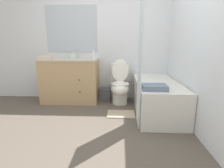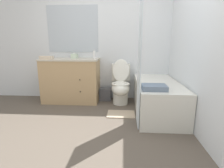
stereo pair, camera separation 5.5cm
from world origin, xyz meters
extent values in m
plane|color=brown|center=(0.00, 0.00, 0.00)|extent=(14.00, 14.00, 0.00)
cube|color=silver|center=(0.00, 1.73, 1.25)|extent=(8.00, 0.05, 2.50)
cube|color=#B2BCC6|center=(-0.72, 1.70, 1.47)|extent=(1.05, 0.01, 0.93)
cube|color=silver|center=(1.31, 0.85, 1.25)|extent=(0.05, 2.71, 2.50)
cube|color=tan|center=(-0.72, 1.43, 0.43)|extent=(1.11, 0.55, 0.85)
cube|color=beige|center=(-0.72, 1.43, 0.87)|extent=(1.13, 0.57, 0.03)
cylinder|color=silver|center=(-0.72, 1.43, 0.83)|extent=(0.32, 0.32, 0.10)
sphere|color=#382D23|center=(-0.47, 1.14, 0.51)|extent=(0.02, 0.02, 0.02)
sphere|color=#382D23|center=(-0.47, 1.14, 0.28)|extent=(0.02, 0.02, 0.02)
cylinder|color=silver|center=(-0.72, 1.63, 0.90)|extent=(0.04, 0.04, 0.04)
cylinder|color=silver|center=(-0.72, 1.58, 0.96)|extent=(0.02, 0.11, 0.09)
cylinder|color=silver|center=(-0.78, 1.63, 0.90)|extent=(0.03, 0.03, 0.04)
cylinder|color=silver|center=(-0.67, 1.63, 0.90)|extent=(0.03, 0.03, 0.04)
cylinder|color=silver|center=(0.29, 1.32, 0.12)|extent=(0.30, 0.30, 0.23)
ellipsoid|color=silver|center=(0.29, 1.26, 0.32)|extent=(0.35, 0.49, 0.26)
torus|color=silver|center=(0.29, 1.26, 0.42)|extent=(0.35, 0.35, 0.04)
cube|color=silver|center=(0.29, 1.60, 0.59)|extent=(0.37, 0.18, 0.35)
ellipsoid|color=silver|center=(0.29, 1.48, 0.64)|extent=(0.33, 0.14, 0.45)
cube|color=silver|center=(0.93, 0.94, 0.27)|extent=(0.70, 1.54, 0.54)
cube|color=#A5A7A2|center=(0.93, 0.94, 0.53)|extent=(0.58, 1.42, 0.01)
cube|color=silver|center=(0.56, 0.43, 1.02)|extent=(0.01, 0.37, 2.02)
cube|color=#4C4C51|center=(-0.03, 1.53, 0.13)|extent=(0.24, 0.20, 0.26)
cube|color=silver|center=(-0.66, 1.52, 0.93)|extent=(0.12, 0.15, 0.09)
ellipsoid|color=white|center=(-0.66, 1.52, 0.98)|extent=(0.05, 0.04, 0.03)
cylinder|color=white|center=(-0.24, 1.43, 0.96)|extent=(0.05, 0.05, 0.15)
cylinder|color=silver|center=(-0.24, 1.43, 1.05)|extent=(0.03, 0.03, 0.03)
cube|color=beige|center=(-1.13, 1.25, 0.91)|extent=(0.24, 0.12, 0.06)
cube|color=slate|center=(0.78, 0.41, 0.57)|extent=(0.34, 0.25, 0.07)
cube|color=tan|center=(0.31, 0.76, 0.01)|extent=(0.46, 0.33, 0.02)
camera|label=1|loc=(0.29, -2.01, 1.18)|focal=28.00mm
camera|label=2|loc=(0.35, -2.01, 1.18)|focal=28.00mm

